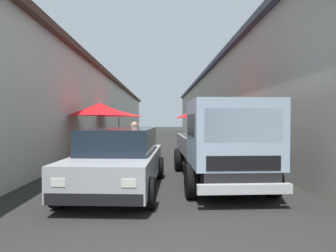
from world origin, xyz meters
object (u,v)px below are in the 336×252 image
Objects in this scene: fruit_stall_near_left at (99,117)px; fruit_stall_far_left at (118,117)px; hatchback_car at (120,159)px; fruit_stall_far_right at (204,121)px; delivery_truck at (224,146)px; vendor_by_crates at (134,143)px; plastic_stool at (208,151)px.

fruit_stall_far_left is (4.87, 0.01, 0.02)m from fruit_stall_near_left.
fruit_stall_far_right is at bearing -33.73° from hatchback_car.
fruit_stall_far_left is at bearing 23.22° from delivery_truck.
fruit_stall_near_left is 0.48× the size of delivery_truck.
fruit_stall_far_left reaches higher than fruit_stall_far_right.
fruit_stall_far_left is 0.55× the size of delivery_truck.
fruit_stall_near_left is at bearing 37.77° from vendor_by_crates.
fruit_stall_near_left is 0.60× the size of hatchback_car.
plastic_stool is (5.02, -2.98, -0.41)m from hatchback_car.
hatchback_car is (-9.15, -1.47, -1.05)m from fruit_stall_far_left.
fruit_stall_near_left is (0.32, 4.11, 0.16)m from fruit_stall_far_right.
fruit_stall_far_right is 4.12m from fruit_stall_near_left.
fruit_stall_far_right is at bearing -141.58° from fruit_stall_far_left.
vendor_by_crates is (2.27, 2.34, -0.12)m from delivery_truck.
fruit_stall_far_right is 0.44× the size of delivery_truck.
fruit_stall_near_left is at bearing 18.85° from hatchback_car.
delivery_truck is (-4.00, 0.17, -0.57)m from fruit_stall_far_right.
plastic_stool is (0.74, -4.44, -1.44)m from fruit_stall_near_left.
hatchback_car is (-3.96, 2.64, -0.88)m from fruit_stall_far_right.
plastic_stool is at bearing -132.83° from fruit_stall_far_left.
delivery_truck is at bearing 174.30° from plastic_stool.
hatchback_car is at bearing 176.68° from vendor_by_crates.
fruit_stall_near_left reaches higher than fruit_stall_far_right.
fruit_stall_near_left reaches higher than plastic_stool.
vendor_by_crates is at bearing -142.23° from fruit_stall_near_left.
fruit_stall_far_right reaches higher than hatchback_car.
delivery_truck is at bearing 177.56° from fruit_stall_far_right.
vendor_by_crates is (2.23, -0.13, 0.18)m from hatchback_car.
plastic_stool is (2.79, -2.85, -0.59)m from vendor_by_crates.
fruit_stall_far_right is 1.38× the size of vendor_by_crates.
hatchback_car is (-4.29, -1.46, -1.03)m from fruit_stall_near_left.
fruit_stall_far_left is at bearing 0.10° from fruit_stall_near_left.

